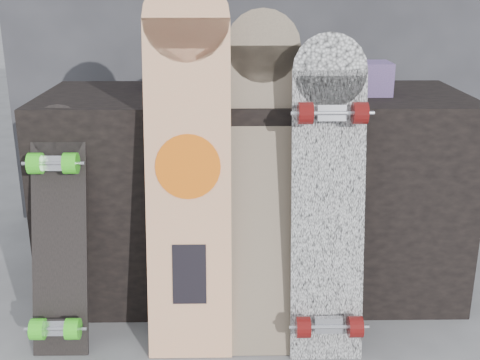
{
  "coord_description": "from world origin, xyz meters",
  "views": [
    {
      "loc": [
        -0.09,
        -1.75,
        1.2
      ],
      "look_at": [
        -0.06,
        0.2,
        0.55
      ],
      "focal_mm": 45.0,
      "sensor_mm": 36.0,
      "label": 1
    }
  ],
  "objects_px": {
    "vendor_table": "(253,193)",
    "skateboard_dark": "(58,230)",
    "longboard_geisha": "(188,161)",
    "longboard_cascadia": "(329,196)",
    "longboard_celtic": "(264,172)"
  },
  "relations": [
    {
      "from": "skateboard_dark",
      "to": "longboard_cascadia",
      "type": "bearing_deg",
      "value": -2.77
    },
    {
      "from": "vendor_table",
      "to": "longboard_geisha",
      "type": "xyz_separation_m",
      "value": [
        -0.23,
        -0.39,
        0.25
      ]
    },
    {
      "from": "longboard_geisha",
      "to": "longboard_cascadia",
      "type": "distance_m",
      "value": 0.47
    },
    {
      "from": "longboard_cascadia",
      "to": "longboard_celtic",
      "type": "bearing_deg",
      "value": 153.16
    },
    {
      "from": "longboard_cascadia",
      "to": "skateboard_dark",
      "type": "height_order",
      "value": "longboard_cascadia"
    },
    {
      "from": "vendor_table",
      "to": "skateboard_dark",
      "type": "xyz_separation_m",
      "value": [
        -0.67,
        -0.4,
        0.01
      ]
    },
    {
      "from": "vendor_table",
      "to": "skateboard_dark",
      "type": "relative_size",
      "value": 1.96
    },
    {
      "from": "longboard_geisha",
      "to": "skateboard_dark",
      "type": "bearing_deg",
      "value": -179.51
    },
    {
      "from": "vendor_table",
      "to": "longboard_cascadia",
      "type": "xyz_separation_m",
      "value": [
        0.23,
        -0.44,
        0.14
      ]
    },
    {
      "from": "longboard_cascadia",
      "to": "skateboard_dark",
      "type": "bearing_deg",
      "value": 177.23
    },
    {
      "from": "longboard_cascadia",
      "to": "longboard_geisha",
      "type": "bearing_deg",
      "value": 174.07
    },
    {
      "from": "vendor_table",
      "to": "longboard_cascadia",
      "type": "relative_size",
      "value": 1.52
    },
    {
      "from": "skateboard_dark",
      "to": "longboard_geisha",
      "type": "bearing_deg",
      "value": 0.49
    },
    {
      "from": "vendor_table",
      "to": "longboard_cascadia",
      "type": "height_order",
      "value": "longboard_cascadia"
    },
    {
      "from": "longboard_geisha",
      "to": "skateboard_dark",
      "type": "relative_size",
      "value": 1.51
    }
  ]
}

